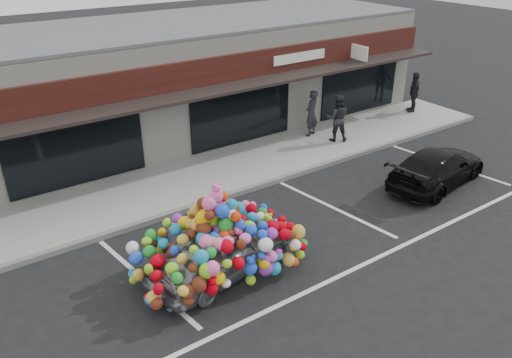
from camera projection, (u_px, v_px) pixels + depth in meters
ground at (260, 241)px, 13.25m from camera, size 90.00×90.00×0.00m
shop_building at (130, 87)px, 18.47m from camera, size 24.00×7.20×4.31m
sidewalk at (189, 182)px, 16.15m from camera, size 26.00×3.00×0.15m
kerb at (213, 201)px, 15.05m from camera, size 26.00×0.18×0.16m
parking_stripe_left at (145, 280)px, 11.77m from camera, size 0.73×4.37×0.01m
parking_stripe_mid at (333, 208)px, 14.81m from camera, size 0.73×4.37×0.01m
parking_stripe_right at (447, 164)px, 17.55m from camera, size 0.73×4.37×0.01m
lane_line at (377, 258)px, 12.57m from camera, size 14.00×0.12×0.01m
toy_car at (220, 245)px, 11.69m from camera, size 2.71×4.23×2.31m
black_sedan at (437, 167)px, 15.95m from camera, size 2.26×4.29×1.19m
pedestrian_a at (311, 113)px, 19.23m from camera, size 0.77×0.65×1.80m
pedestrian_b at (337, 118)px, 18.76m from camera, size 1.10×1.06×1.79m
pedestrian_c at (414, 92)px, 21.80m from camera, size 1.08×0.95×1.75m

